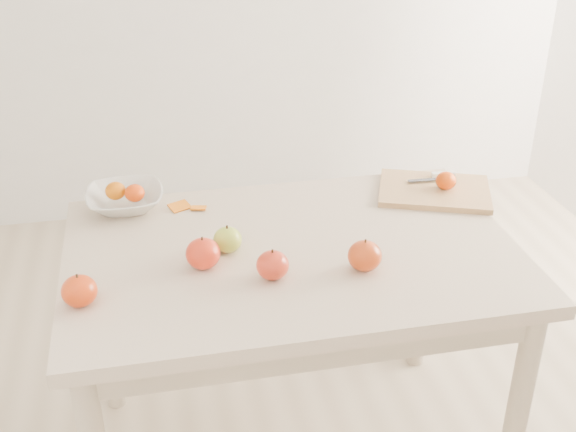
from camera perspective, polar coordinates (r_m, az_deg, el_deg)
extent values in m
cube|color=beige|center=(1.94, 0.30, -3.03)|extent=(1.20, 0.80, 0.04)
cylinder|color=#BCAA8E|center=(2.41, -14.28, -7.85)|extent=(0.06, 0.06, 0.71)
cylinder|color=#BCAA8E|center=(2.56, 10.61, -5.04)|extent=(0.06, 0.06, 0.71)
cylinder|color=#BCAA8E|center=(2.08, 17.60, -14.97)|extent=(0.06, 0.06, 0.71)
cube|color=tan|center=(2.26, 11.48, 1.97)|extent=(0.40, 0.35, 0.02)
ellipsoid|color=#E54A08|center=(2.25, 12.37, 2.75)|extent=(0.06, 0.06, 0.05)
imported|color=silver|center=(2.17, -12.75, 1.29)|extent=(0.23, 0.23, 0.06)
ellipsoid|color=#D26707|center=(2.17, -13.48, 1.95)|extent=(0.06, 0.06, 0.05)
ellipsoid|color=#E73D08|center=(2.15, -12.02, 1.80)|extent=(0.06, 0.06, 0.05)
cube|color=#CC630E|center=(2.15, -8.55, 0.65)|extent=(0.07, 0.07, 0.01)
cube|color=orange|center=(2.14, -7.08, 0.59)|extent=(0.05, 0.04, 0.01)
cube|color=white|center=(2.34, 12.19, 3.24)|extent=(0.08, 0.02, 0.01)
cube|color=#393B40|center=(2.28, 10.61, 2.81)|extent=(0.10, 0.02, 0.00)
ellipsoid|color=olive|center=(1.91, -4.80, -1.87)|extent=(0.08, 0.08, 0.07)
ellipsoid|color=#8C1103|center=(1.76, -16.17, -5.71)|extent=(0.08, 0.08, 0.08)
ellipsoid|color=#A4040E|center=(1.78, -1.22, -3.91)|extent=(0.08, 0.08, 0.07)
ellipsoid|color=#9F1013|center=(1.84, -6.73, -2.96)|extent=(0.09, 0.09, 0.08)
ellipsoid|color=#8E0C02|center=(1.83, 6.08, -3.14)|extent=(0.09, 0.09, 0.08)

